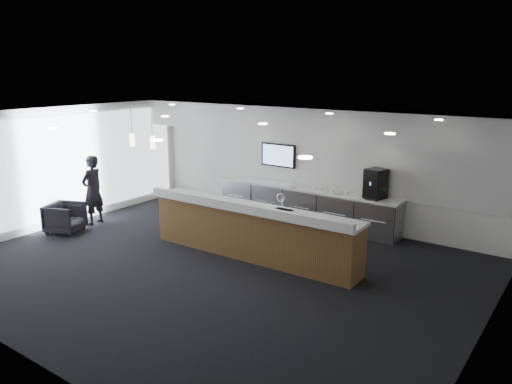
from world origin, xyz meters
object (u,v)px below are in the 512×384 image
Objects in this scene: service_counter at (252,231)px; lounge_guest at (93,190)px; armchair at (65,218)px; coffee_machine at (376,184)px.

lounge_guest is (-4.68, -0.48, 0.32)m from service_counter.
service_counter is at bearing 86.49° from lounge_guest.
armchair is 1.00m from lounge_guest.
lounge_guest is at bearing -138.54° from coffee_machine.
lounge_guest reaches higher than coffee_machine.
coffee_machine is (1.59, 2.72, 0.72)m from service_counter.
lounge_guest reaches higher than armchair.
service_counter is 2.75× the size of lounge_guest.
coffee_machine is 0.88× the size of armchair.
service_counter is 4.72m from lounge_guest.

